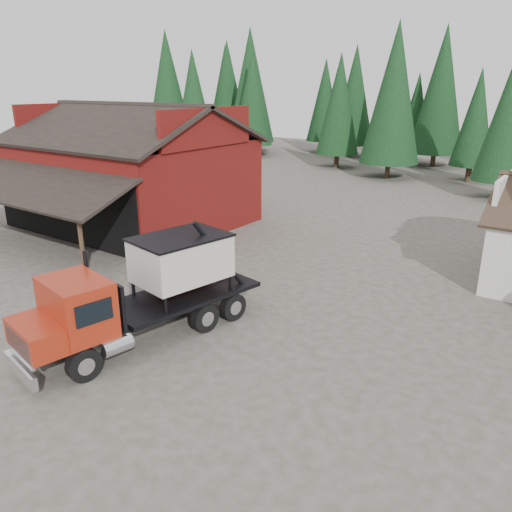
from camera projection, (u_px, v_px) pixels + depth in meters
The scene contains 7 objects.
ground at pixel (137, 330), 17.38m from camera, with size 120.00×120.00×0.00m, color #4A433A.
red_barn at pixel (132, 179), 30.14m from camera, with size 12.80×13.63×7.18m.
conifer_backdrop at pixel (455, 170), 49.92m from camera, with size 76.00×16.00×16.00m, color black, non-canonical shape.
near_pine_a at pixel (194, 103), 48.93m from camera, with size 4.40×4.40×11.40m.
near_pine_b at pixel (508, 118), 35.46m from camera, with size 3.96×3.96×10.40m.
near_pine_d at pixel (394, 93), 43.49m from camera, with size 5.28×5.28×13.40m.
feed_truck at pixel (146, 289), 16.34m from camera, with size 3.80×8.66×3.79m.
Camera 1 is at (12.35, -10.39, 8.09)m, focal length 35.00 mm.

